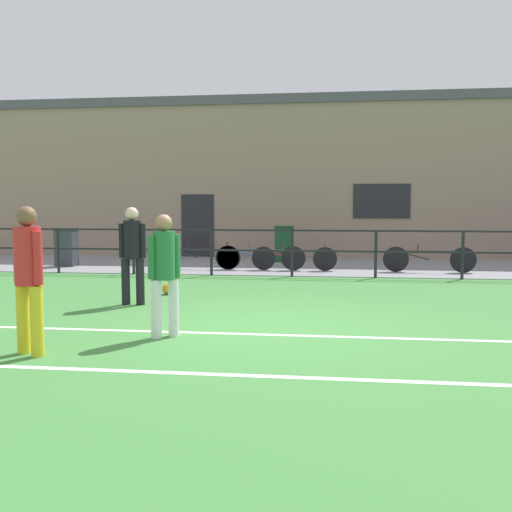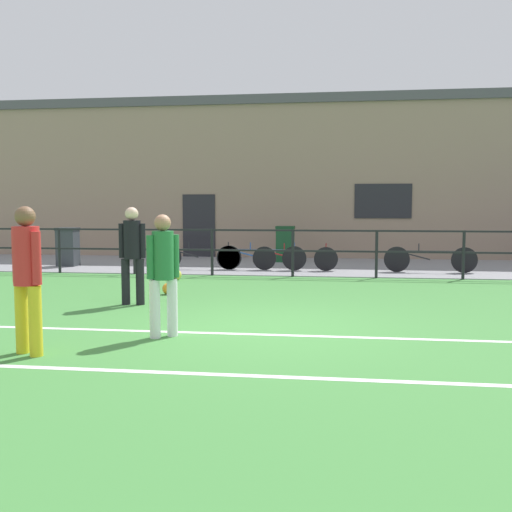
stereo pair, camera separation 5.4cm
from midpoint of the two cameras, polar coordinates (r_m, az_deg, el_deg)
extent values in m
cube|color=#42843D|center=(8.39, 0.81, -7.09)|extent=(60.00, 44.00, 0.04)
cube|color=white|center=(7.92, 0.39, -7.65)|extent=(36.00, 0.11, 0.00)
cube|color=white|center=(6.09, -1.94, -11.53)|extent=(36.00, 0.11, 0.00)
cube|color=gray|center=(16.76, 4.30, -0.96)|extent=(48.00, 5.00, 0.02)
cylinder|color=black|center=(15.82, -18.52, 0.50)|extent=(0.07, 0.07, 1.15)
cylinder|color=black|center=(15.04, -11.67, 0.44)|extent=(0.07, 0.07, 1.15)
cylinder|color=black|center=(14.50, -4.19, 0.36)|extent=(0.07, 0.07, 1.15)
cylinder|color=black|center=(14.23, 3.71, 0.28)|extent=(0.07, 0.07, 1.15)
cylinder|color=black|center=(14.23, 11.77, 0.18)|extent=(0.07, 0.07, 1.15)
cylinder|color=black|center=(14.51, 19.68, 0.09)|extent=(0.07, 0.07, 1.15)
cube|color=black|center=(14.19, 3.73, 2.50)|extent=(36.00, 0.04, 0.04)
cube|color=black|center=(14.22, 3.72, 0.51)|extent=(36.00, 0.04, 0.04)
cube|color=gray|center=(20.38, 4.97, 7.12)|extent=(28.00, 2.40, 5.03)
cube|color=#232328|center=(19.66, -5.50, 2.94)|extent=(1.10, 0.04, 2.10)
cube|color=#232328|center=(19.19, 12.36, 5.26)|extent=(1.80, 0.04, 1.10)
cube|color=#4C4C51|center=(20.66, 5.03, 14.52)|extent=(28.00, 2.56, 0.30)
cylinder|color=black|center=(10.39, -11.09, -2.48)|extent=(0.15, 0.15, 0.81)
cylinder|color=black|center=(10.45, -12.44, -2.46)|extent=(0.15, 0.15, 0.81)
cylinder|color=black|center=(10.35, -11.84, 1.58)|extent=(0.30, 0.30, 0.67)
sphere|color=beige|center=(10.34, -11.88, 4.05)|extent=(0.23, 0.23, 0.23)
cylinder|color=black|center=(10.31, -10.86, 1.48)|extent=(0.11, 0.11, 0.60)
cylinder|color=black|center=(10.40, -12.81, 1.47)|extent=(0.11, 0.11, 0.60)
cylinder|color=gold|center=(7.19, -20.50, -5.96)|extent=(0.15, 0.15, 0.82)
cylinder|color=gold|center=(7.39, -21.67, -5.70)|extent=(0.15, 0.15, 0.82)
cylinder|color=red|center=(7.19, -21.28, 0.02)|extent=(0.30, 0.30, 0.67)
sphere|color=brown|center=(7.17, -21.39, 3.63)|extent=(0.23, 0.23, 0.23)
cylinder|color=red|center=(7.05, -20.41, -0.20)|extent=(0.11, 0.11, 0.60)
cylinder|color=red|center=(7.34, -22.09, -0.05)|extent=(0.11, 0.11, 0.60)
cylinder|color=white|center=(7.84, -7.97, -4.99)|extent=(0.14, 0.14, 0.77)
cylinder|color=white|center=(7.76, -9.63, -5.11)|extent=(0.14, 0.14, 0.77)
cylinder|color=#237038|center=(7.71, -8.86, 0.07)|extent=(0.28, 0.28, 0.63)
sphere|color=#A37556|center=(7.69, -8.90, 3.23)|extent=(0.22, 0.22, 0.22)
cylinder|color=#237038|center=(7.77, -7.67, 0.00)|extent=(0.10, 0.10, 0.57)
cylinder|color=#237038|center=(7.66, -10.07, -0.11)|extent=(0.10, 0.10, 0.57)
sphere|color=#E5E04C|center=(13.76, -7.65, -1.82)|extent=(0.24, 0.24, 0.24)
sphere|color=orange|center=(11.54, -8.44, -3.17)|extent=(0.22, 0.22, 0.22)
cylinder|color=black|center=(15.49, 13.66, -0.32)|extent=(0.66, 0.04, 0.66)
cylinder|color=black|center=(15.76, 19.74, -0.38)|extent=(0.66, 0.04, 0.66)
cube|color=black|center=(15.58, 16.75, 0.43)|extent=(1.31, 0.04, 0.04)
cube|color=black|center=(15.53, 15.21, 0.06)|extent=(0.82, 0.03, 0.24)
cylinder|color=black|center=(15.53, 15.69, 0.81)|extent=(0.03, 0.03, 0.20)
cylinder|color=black|center=(15.73, 19.77, 0.65)|extent=(0.03, 0.03, 0.28)
cylinder|color=black|center=(15.65, -2.48, -0.15)|extent=(0.64, 0.04, 0.64)
cylinder|color=black|center=(15.44, 3.85, -0.23)|extent=(0.64, 0.04, 0.64)
cube|color=#234C99|center=(15.51, 0.66, 0.58)|extent=(1.35, 0.04, 0.04)
cube|color=#234C99|center=(15.57, -0.92, 0.21)|extent=(0.85, 0.03, 0.23)
cylinder|color=#234C99|center=(15.54, -0.45, 0.96)|extent=(0.03, 0.03, 0.20)
cylinder|color=#234C99|center=(15.42, 3.85, 0.81)|extent=(0.03, 0.03, 0.28)
cylinder|color=black|center=(15.52, 0.93, -0.22)|extent=(0.63, 0.04, 0.63)
cylinder|color=black|center=(15.41, 6.93, -0.29)|extent=(0.63, 0.04, 0.63)
cube|color=maroon|center=(15.42, 3.92, 0.50)|extent=(1.27, 0.04, 0.04)
cube|color=maroon|center=(15.46, 2.42, 0.14)|extent=(0.79, 0.03, 0.23)
cylinder|color=maroon|center=(15.44, 2.87, 0.88)|extent=(0.03, 0.03, 0.20)
cylinder|color=maroon|center=(15.39, 6.94, 0.73)|extent=(0.03, 0.03, 0.28)
cylinder|color=black|center=(16.03, -8.29, -0.08)|extent=(0.64, 0.04, 0.64)
cylinder|color=black|center=(15.66, -2.61, -0.15)|extent=(0.64, 0.04, 0.64)
cube|color=black|center=(15.81, -5.49, 0.63)|extent=(1.26, 0.04, 0.04)
cube|color=black|center=(15.91, -6.90, 0.27)|extent=(0.79, 0.03, 0.23)
cylinder|color=black|center=(15.87, -6.49, 1.00)|extent=(0.03, 0.03, 0.20)
cylinder|color=black|center=(15.64, -2.61, 0.86)|extent=(0.03, 0.03, 0.28)
cube|color=#33383D|center=(17.38, -17.79, 0.73)|extent=(0.53, 0.45, 1.01)
cube|color=#282C30|center=(17.36, -17.83, 2.52)|extent=(0.56, 0.48, 0.08)
cube|color=#194C28|center=(17.82, 2.95, 1.05)|extent=(0.53, 0.45, 1.01)
cube|color=#143D20|center=(17.79, 2.96, 2.80)|extent=(0.57, 0.48, 0.08)
camera|label=1|loc=(0.03, -89.86, 0.01)|focal=41.04mm
camera|label=2|loc=(0.03, 90.14, -0.01)|focal=41.04mm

